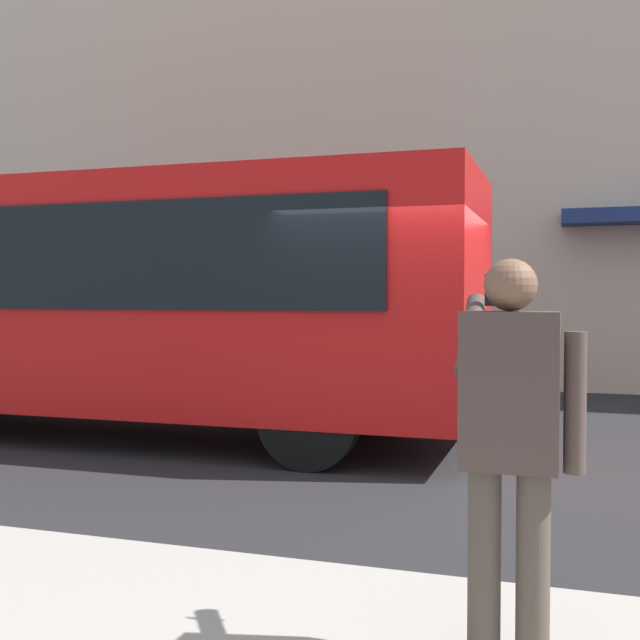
% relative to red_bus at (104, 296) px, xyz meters
% --- Properties ---
extents(ground_plane, '(60.00, 60.00, 0.00)m').
position_rel_red_bus_xyz_m(ground_plane, '(-3.96, 0.43, -1.68)').
color(ground_plane, '#232326').
extents(building_facade_far, '(28.00, 1.55, 12.00)m').
position_rel_red_bus_xyz_m(building_facade_far, '(-3.98, -6.37, 4.30)').
color(building_facade_far, beige).
rests_on(building_facade_far, ground_plane).
extents(red_bus, '(9.05, 2.54, 3.08)m').
position_rel_red_bus_xyz_m(red_bus, '(0.00, 0.00, 0.00)').
color(red_bus, red).
rests_on(red_bus, ground_plane).
extents(pedestrian_photographer, '(0.53, 0.52, 1.70)m').
position_rel_red_bus_xyz_m(pedestrian_photographer, '(-5.18, 4.85, -0.54)').
color(pedestrian_photographer, '#4C4238').
rests_on(pedestrian_photographer, sidewalk_curb).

